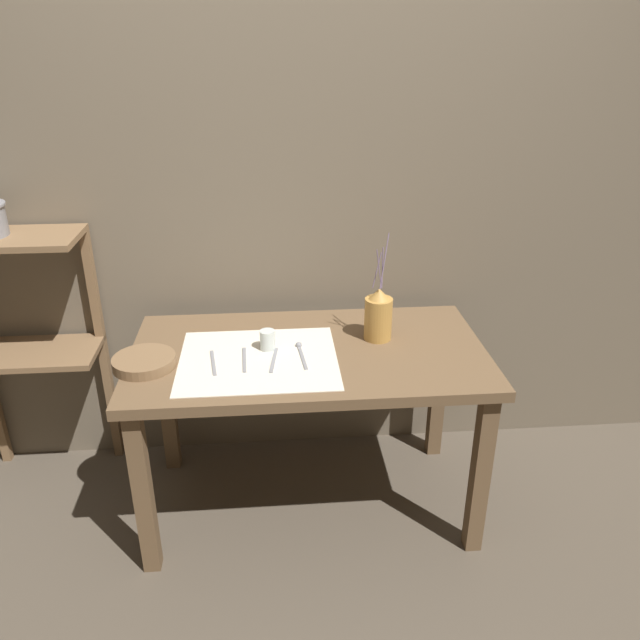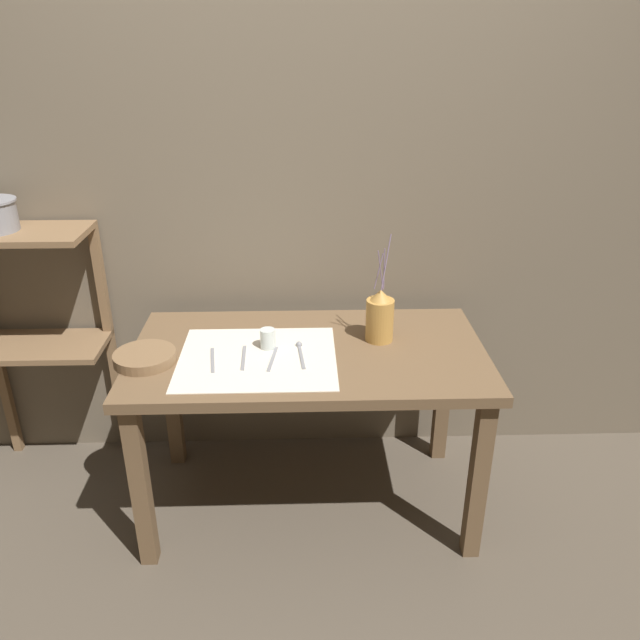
# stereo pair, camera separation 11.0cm
# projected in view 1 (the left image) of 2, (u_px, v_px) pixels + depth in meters

# --- Properties ---
(ground_plane) EXTENTS (12.00, 12.00, 0.00)m
(ground_plane) POSITION_uv_depth(u_px,v_px,m) (310.00, 501.00, 2.61)
(ground_plane) COLOR brown
(stone_wall_back) EXTENTS (7.00, 0.06, 2.40)m
(stone_wall_back) POSITION_uv_depth(u_px,v_px,m) (300.00, 190.00, 2.53)
(stone_wall_back) COLOR #6B5E4C
(stone_wall_back) RESTS_ON ground_plane
(wooden_table) EXTENTS (1.31, 0.72, 0.71)m
(wooden_table) POSITION_uv_depth(u_px,v_px,m) (309.00, 372.00, 2.35)
(wooden_table) COLOR brown
(wooden_table) RESTS_ON ground_plane
(wooden_shelf_unit) EXTENTS (0.54, 0.29, 1.10)m
(wooden_shelf_unit) POSITION_uv_depth(u_px,v_px,m) (25.00, 314.00, 2.48)
(wooden_shelf_unit) COLOR brown
(wooden_shelf_unit) RESTS_ON ground_plane
(linen_cloth) EXTENTS (0.56, 0.48, 0.00)m
(linen_cloth) POSITION_uv_depth(u_px,v_px,m) (258.00, 359.00, 2.24)
(linen_cloth) COLOR beige
(linen_cloth) RESTS_ON wooden_table
(pitcher_with_flowers) EXTENTS (0.11, 0.11, 0.41)m
(pitcher_with_flowers) POSITION_uv_depth(u_px,v_px,m) (378.00, 316.00, 2.36)
(pitcher_with_flowers) COLOR #B7843D
(pitcher_with_flowers) RESTS_ON wooden_table
(wooden_bowl) EXTENTS (0.22, 0.22, 0.04)m
(wooden_bowl) POSITION_uv_depth(u_px,v_px,m) (144.00, 362.00, 2.18)
(wooden_bowl) COLOR brown
(wooden_bowl) RESTS_ON wooden_table
(glass_tumbler_near) EXTENTS (0.06, 0.06, 0.07)m
(glass_tumbler_near) POSITION_uv_depth(u_px,v_px,m) (268.00, 340.00, 2.29)
(glass_tumbler_near) COLOR silver
(glass_tumbler_near) RESTS_ON wooden_table
(fork_outer) EXTENTS (0.04, 0.18, 0.00)m
(fork_outer) POSITION_uv_depth(u_px,v_px,m) (213.00, 363.00, 2.21)
(fork_outer) COLOR gray
(fork_outer) RESTS_ON wooden_table
(knife_center) EXTENTS (0.02, 0.18, 0.00)m
(knife_center) POSITION_uv_depth(u_px,v_px,m) (244.00, 360.00, 2.23)
(knife_center) COLOR gray
(knife_center) RESTS_ON wooden_table
(fork_inner) EXTENTS (0.03, 0.18, 0.00)m
(fork_inner) POSITION_uv_depth(u_px,v_px,m) (274.00, 360.00, 2.22)
(fork_inner) COLOR gray
(fork_inner) RESTS_ON wooden_table
(spoon_outer) EXTENTS (0.03, 0.19, 0.02)m
(spoon_outer) POSITION_uv_depth(u_px,v_px,m) (300.00, 350.00, 2.29)
(spoon_outer) COLOR gray
(spoon_outer) RESTS_ON wooden_table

